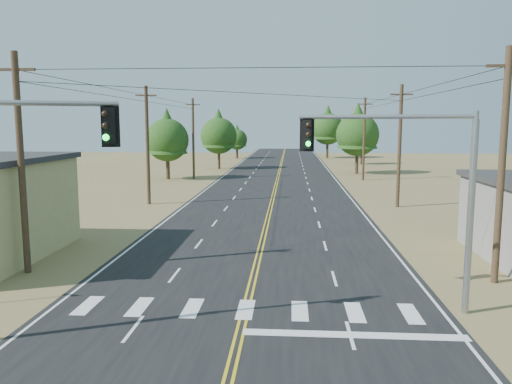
{
  "coord_description": "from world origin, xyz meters",
  "views": [
    {
      "loc": [
        1.61,
        -9.61,
        6.83
      ],
      "look_at": [
        -0.08,
        14.69,
        3.5
      ],
      "focal_mm": 35.0,
      "sensor_mm": 36.0,
      "label": 1
    }
  ],
  "objects": [
    {
      "name": "tree_left_far",
      "position": [
        -9.09,
        89.65,
        4.18
      ],
      "size": [
        4.11,
        4.11,
        6.85
      ],
      "color": "#3F2D1E",
      "rests_on": "ground"
    },
    {
      "name": "road",
      "position": [
        0.0,
        30.0,
        0.01
      ],
      "size": [
        15.0,
        200.0,
        0.02
      ],
      "primitive_type": "cube",
      "color": "black",
      "rests_on": "ground"
    },
    {
      "name": "utility_pole_left_near",
      "position": [
        -10.5,
        12.0,
        5.12
      ],
      "size": [
        1.8,
        0.3,
        10.0
      ],
      "color": "#4C3826",
      "rests_on": "ground"
    },
    {
      "name": "utility_pole_right_far",
      "position": [
        10.5,
        52.0,
        5.12
      ],
      "size": [
        1.8,
        0.3,
        10.0
      ],
      "color": "#4C3826",
      "rests_on": "ground"
    },
    {
      "name": "utility_pole_right_mid",
      "position": [
        10.5,
        32.0,
        5.12
      ],
      "size": [
        1.8,
        0.3,
        10.0
      ],
      "color": "#4C3826",
      "rests_on": "ground"
    },
    {
      "name": "utility_pole_right_near",
      "position": [
        10.5,
        12.0,
        5.12
      ],
      "size": [
        1.8,
        0.3,
        10.0
      ],
      "color": "#4C3826",
      "rests_on": "ground"
    },
    {
      "name": "tree_left_near",
      "position": [
        -13.65,
        51.41,
        5.41
      ],
      "size": [
        5.31,
        5.31,
        8.84
      ],
      "color": "#3F2D1E",
      "rests_on": "ground"
    },
    {
      "name": "utility_pole_left_mid",
      "position": [
        -10.5,
        32.0,
        5.12
      ],
      "size": [
        1.8,
        0.3,
        10.0
      ],
      "color": "#4C3826",
      "rests_on": "ground"
    },
    {
      "name": "utility_pole_left_far",
      "position": [
        -10.5,
        52.0,
        5.12
      ],
      "size": [
        1.8,
        0.3,
        10.0
      ],
      "color": "#4C3826",
      "rests_on": "ground"
    },
    {
      "name": "tree_right_far",
      "position": [
        9.0,
        92.25,
        6.51
      ],
      "size": [
        6.39,
        6.39,
        10.65
      ],
      "color": "#3F2D1E",
      "rests_on": "ground"
    },
    {
      "name": "tree_left_mid",
      "position": [
        -9.33,
        66.01,
        5.63
      ],
      "size": [
        5.52,
        5.52,
        9.2
      ],
      "color": "#3F2D1E",
      "rests_on": "ground"
    },
    {
      "name": "tree_right_near",
      "position": [
        10.74,
        59.94,
        5.97
      ],
      "size": [
        5.86,
        5.86,
        9.76
      ],
      "color": "#3F2D1E",
      "rests_on": "ground"
    },
    {
      "name": "tree_right_mid",
      "position": [
        13.72,
        76.78,
        4.06
      ],
      "size": [
        3.99,
        3.99,
        6.65
      ],
      "color": "#3F2D1E",
      "rests_on": "ground"
    },
    {
      "name": "signal_mast_right",
      "position": [
        6.22,
        8.65,
        4.95
      ],
      "size": [
        6.2,
        1.54,
        7.29
      ],
      "rotation": [
        0.0,
        0.0,
        -0.21
      ],
      "color": "gray",
      "rests_on": "ground"
    }
  ]
}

